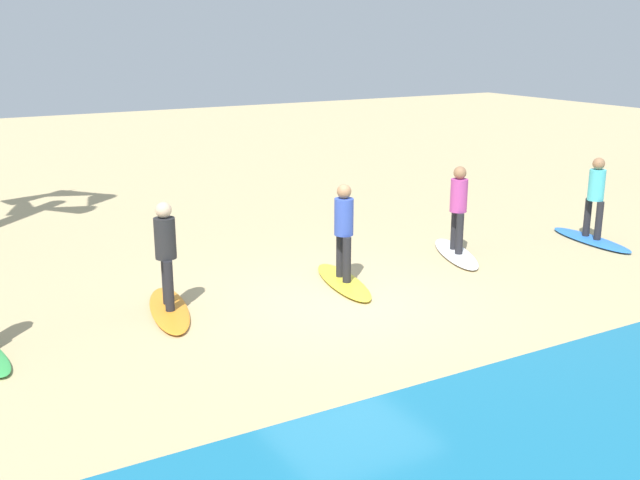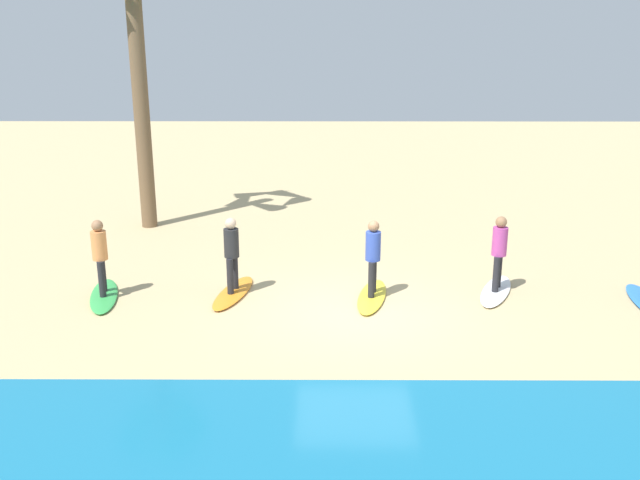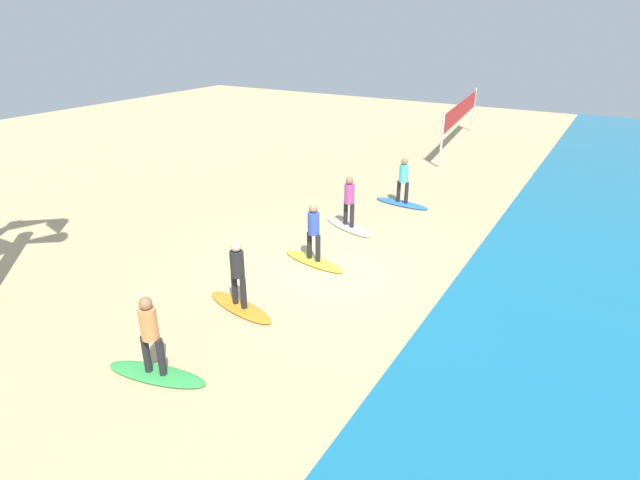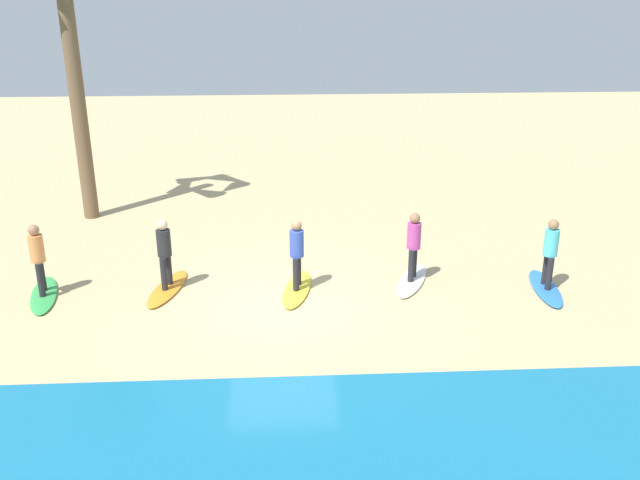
% 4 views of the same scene
% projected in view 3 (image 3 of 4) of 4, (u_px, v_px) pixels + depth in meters
% --- Properties ---
extents(ground_plane, '(60.00, 60.00, 0.00)m').
position_uv_depth(ground_plane, '(330.00, 274.00, 13.70)').
color(ground_plane, tan).
extents(surfboard_blue, '(0.78, 2.15, 0.09)m').
position_uv_depth(surfboard_blue, '(402.00, 203.00, 18.72)').
color(surfboard_blue, blue).
rests_on(surfboard_blue, ground).
extents(surfer_blue, '(0.32, 0.46, 1.64)m').
position_uv_depth(surfer_blue, '(404.00, 177.00, 18.32)').
color(surfer_blue, '#232328').
rests_on(surfer_blue, surfboard_blue).
extents(surfboard_white, '(1.32, 2.15, 0.09)m').
position_uv_depth(surfboard_white, '(349.00, 227.00, 16.63)').
color(surfboard_white, white).
rests_on(surfboard_white, ground).
extents(surfer_white, '(0.32, 0.44, 1.64)m').
position_uv_depth(surfer_white, '(349.00, 198.00, 16.23)').
color(surfer_white, '#232328').
rests_on(surfer_white, surfboard_white).
extents(surfboard_yellow, '(0.95, 2.17, 0.09)m').
position_uv_depth(surfboard_yellow, '(314.00, 261.00, 14.31)').
color(surfboard_yellow, yellow).
rests_on(surfboard_yellow, ground).
extents(surfer_yellow, '(0.32, 0.45, 1.64)m').
position_uv_depth(surfer_yellow, '(314.00, 228.00, 13.91)').
color(surfer_yellow, '#232328').
rests_on(surfer_yellow, surfboard_yellow).
extents(surfboard_orange, '(0.99, 2.17, 0.09)m').
position_uv_depth(surfboard_orange, '(240.00, 307.00, 12.04)').
color(surfboard_orange, orange).
rests_on(surfboard_orange, ground).
extents(surfer_orange, '(0.32, 0.45, 1.64)m').
position_uv_depth(surfer_orange, '(238.00, 269.00, 11.65)').
color(surfer_orange, '#232328').
rests_on(surfer_orange, surfboard_orange).
extents(surfboard_green, '(1.02, 2.17, 0.09)m').
position_uv_depth(surfboard_green, '(157.00, 374.00, 9.78)').
color(surfboard_green, green).
rests_on(surfboard_green, ground).
extents(surfer_green, '(0.32, 0.45, 1.64)m').
position_uv_depth(surfer_green, '(150.00, 330.00, 9.39)').
color(surfer_green, '#232328').
rests_on(surfer_green, surfboard_green).
extents(volleyball_net, '(9.04, 1.12, 2.50)m').
position_uv_depth(volleyball_net, '(461.00, 112.00, 26.39)').
color(volleyball_net, silver).
rests_on(volleyball_net, ground).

